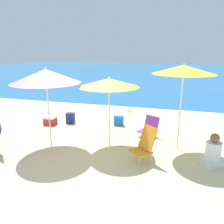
% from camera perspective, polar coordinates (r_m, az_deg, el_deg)
% --- Properties ---
extents(ground_plane, '(60.00, 60.00, 0.00)m').
position_cam_1_polar(ground_plane, '(6.16, -9.91, -9.41)').
color(ground_plane, beige).
extents(sea_water, '(60.00, 40.00, 0.01)m').
position_cam_1_polar(sea_water, '(30.25, 11.28, 10.36)').
color(sea_water, '#23669E').
rests_on(sea_water, ground).
extents(beach_umbrella_pink, '(1.81, 1.81, 2.18)m').
position_cam_1_polar(beach_umbrella_pink, '(5.98, -16.87, 8.94)').
color(beach_umbrella_pink, white).
rests_on(beach_umbrella_pink, ground).
extents(beach_umbrella_yellow, '(1.58, 1.58, 2.29)m').
position_cam_1_polar(beach_umbrella_yellow, '(5.82, 18.23, 10.46)').
color(beach_umbrella_yellow, white).
rests_on(beach_umbrella_yellow, ground).
extents(beach_umbrella_lime, '(1.63, 1.63, 1.93)m').
position_cam_1_polar(beach_umbrella_lime, '(5.82, -0.77, 7.65)').
color(beach_umbrella_lime, white).
rests_on(beach_umbrella_lime, ground).
extents(beach_chair_purple, '(0.68, 0.69, 0.63)m').
position_cam_1_polar(beach_chair_purple, '(6.94, 9.73, -3.95)').
color(beach_chair_purple, silver).
rests_on(beach_chair_purple, ground).
extents(beach_chair_orange, '(0.68, 0.69, 0.87)m').
position_cam_1_polar(beach_chair_orange, '(5.31, 8.53, -8.24)').
color(beach_chair_orange, silver).
rests_on(beach_chair_orange, ground).
extents(person_seated_near, '(0.58, 0.57, 0.79)m').
position_cam_1_polar(person_seated_near, '(5.62, 24.86, -9.70)').
color(person_seated_near, silver).
rests_on(person_seated_near, ground).
extents(backpack_navy, '(0.27, 0.26, 0.39)m').
position_cam_1_polar(backpack_navy, '(8.22, -10.83, -1.59)').
color(backpack_navy, navy).
rests_on(backpack_navy, ground).
extents(backpack_blue, '(0.33, 0.21, 0.34)m').
position_cam_1_polar(backpack_blue, '(7.86, 1.74, -2.29)').
color(backpack_blue, blue).
rests_on(backpack_blue, ground).
extents(water_bottle, '(0.06, 0.06, 0.29)m').
position_cam_1_polar(water_bottle, '(9.33, -16.11, -0.38)').
color(water_bottle, silver).
rests_on(water_bottle, ground).
extents(cooler_box, '(0.41, 0.34, 0.30)m').
position_cam_1_polar(cooler_box, '(8.25, -15.84, -2.16)').
color(cooler_box, '#B72828').
rests_on(cooler_box, ground).
extents(seagull, '(0.27, 0.11, 0.23)m').
position_cam_1_polar(seagull, '(9.29, 4.48, 0.30)').
color(seagull, gold).
rests_on(seagull, ground).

